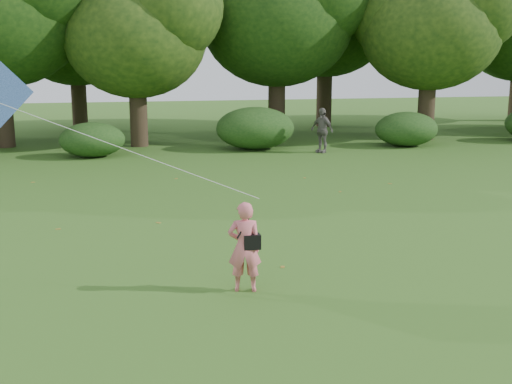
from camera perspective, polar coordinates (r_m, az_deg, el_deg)
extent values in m
plane|color=#265114|center=(11.04, 4.27, -9.68)|extent=(100.00, 100.00, 0.00)
imported|color=#E76C7A|center=(11.24, -1.02, -4.89)|extent=(0.65, 0.50, 1.61)
imported|color=#65605A|center=(27.67, 5.87, 5.48)|extent=(1.02, 1.19, 1.92)
cube|color=black|center=(11.21, -0.39, -4.42)|extent=(0.30, 0.20, 0.26)
cylinder|color=black|center=(11.09, -0.99, -2.93)|extent=(0.33, 0.14, 0.47)
cylinder|color=white|center=(11.86, -12.84, 4.20)|extent=(4.96, 2.53, 1.72)
cylinder|color=#3A2D1E|center=(31.31, -21.62, 7.24)|extent=(0.88, 0.88, 3.85)
cylinder|color=#3A2D1E|center=(29.94, -10.41, 7.02)|extent=(0.80, 0.80, 3.15)
ellipsoid|color=#1E3F11|center=(29.85, -10.66, 13.41)|extent=(6.40, 6.40, 5.44)
cylinder|color=#3A2D1E|center=(32.88, 1.85, 8.10)|extent=(0.86, 0.86, 3.67)
ellipsoid|color=#1E3F11|center=(32.85, 1.90, 14.95)|extent=(7.60, 7.60, 6.46)
cylinder|color=#3A2D1E|center=(33.00, 14.92, 7.51)|extent=(0.83, 0.83, 3.43)
ellipsoid|color=#1E3F11|center=(32.94, 15.26, 13.73)|extent=(6.80, 6.80, 5.78)
cylinder|color=#3A2D1E|center=(37.45, -15.46, 8.02)|extent=(0.84, 0.84, 3.50)
ellipsoid|color=#1E3F11|center=(37.41, -15.78, 13.64)|extent=(7.00, 7.00, 5.95)
cylinder|color=#3A2D1E|center=(38.30, 6.08, 8.85)|extent=(0.90, 0.90, 4.02)
ellipsoid|color=#1E3F11|center=(38.30, 6.23, 15.07)|extent=(7.80, 7.80, 6.63)
ellipsoid|color=#264919|center=(27.15, -14.36, 4.52)|extent=(2.66, 2.09, 1.42)
ellipsoid|color=#264919|center=(28.53, -0.08, 5.69)|extent=(3.50, 2.75, 1.88)
ellipsoid|color=#264919|center=(30.33, 13.23, 5.47)|extent=(2.94, 2.31, 1.58)
cube|color=olive|center=(16.12, -17.19, -3.16)|extent=(0.13, 0.10, 0.01)
cube|color=olive|center=(19.78, 7.48, 0.03)|extent=(0.12, 0.14, 0.01)
cube|color=olive|center=(21.89, 4.35, 1.26)|extent=(0.12, 0.14, 0.01)
cube|color=olive|center=(16.16, -8.67, -2.72)|extent=(0.14, 0.14, 0.01)
cube|color=olive|center=(22.32, -19.21, 0.83)|extent=(0.14, 0.13, 0.01)
cube|color=olive|center=(21.88, -7.11, 1.19)|extent=(0.14, 0.14, 0.01)
cube|color=olive|center=(21.29, 11.82, 0.73)|extent=(0.14, 0.14, 0.01)
cube|color=olive|center=(12.71, 2.38, -6.67)|extent=(0.11, 0.14, 0.01)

